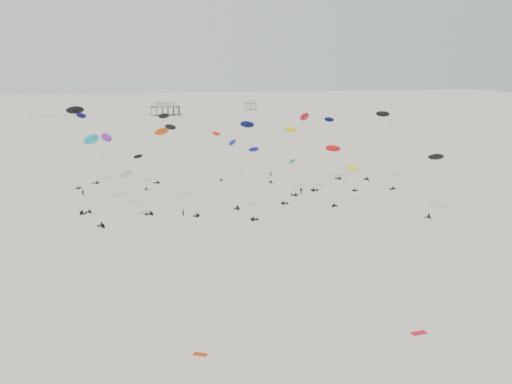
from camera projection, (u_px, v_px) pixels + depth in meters
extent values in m
plane|color=beige|center=(202.00, 147.00, 224.87)|extent=(900.00, 900.00, 0.00)
cube|color=brown|center=(165.00, 107.00, 363.10)|extent=(21.00, 13.00, 0.30)
cube|color=silver|center=(165.00, 104.00, 362.67)|extent=(14.00, 8.40, 3.20)
cube|color=#B2B2AD|center=(165.00, 102.00, 362.23)|extent=(15.00, 9.00, 0.30)
cube|color=brown|center=(250.00, 103.00, 406.37)|extent=(9.00, 7.00, 0.30)
cube|color=silver|center=(250.00, 102.00, 406.03)|extent=(5.60, 4.20, 2.40)
cube|color=#B2B2AD|center=(250.00, 100.00, 405.70)|extent=(6.00, 4.50, 0.30)
cube|color=black|center=(91.00, 115.00, 353.39)|extent=(80.00, 0.10, 0.10)
cylinder|color=gray|center=(375.00, 147.00, 161.16)|extent=(0.03, 0.03, 20.78)
ellipsoid|color=black|center=(383.00, 114.00, 161.77)|extent=(4.45, 3.93, 2.16)
cylinder|color=gray|center=(155.00, 152.00, 151.42)|extent=(0.03, 0.03, 23.03)
ellipsoid|color=black|center=(164.00, 116.00, 154.70)|extent=(4.20, 3.55, 2.01)
cylinder|color=gray|center=(148.00, 170.00, 155.94)|extent=(0.03, 0.03, 9.37)
ellipsoid|color=black|center=(138.00, 156.00, 156.07)|extent=(3.71, 3.39, 1.74)
cylinder|color=gray|center=(262.00, 166.00, 160.26)|extent=(0.03, 0.03, 13.92)
ellipsoid|color=#0D15B1|center=(254.00, 149.00, 164.11)|extent=(3.96, 2.31, 1.85)
cylinder|color=gray|center=(98.00, 176.00, 124.69)|extent=(0.03, 0.03, 17.93)
ellipsoid|color=#751D9F|center=(106.00, 137.00, 124.32)|extent=(4.04, 5.11, 2.40)
cylinder|color=gray|center=(219.00, 157.00, 158.10)|extent=(0.03, 0.03, 13.82)
ellipsoid|color=red|center=(216.00, 133.00, 156.63)|extent=(3.40, 4.02, 1.83)
cylinder|color=gray|center=(114.00, 200.00, 116.86)|extent=(0.03, 0.03, 13.08)
ellipsoid|color=silver|center=(126.00, 174.00, 119.65)|extent=(4.33, 4.59, 2.27)
cylinder|color=gray|center=(243.00, 181.00, 120.91)|extent=(0.03, 0.03, 18.93)
ellipsoid|color=#0D22B3|center=(232.00, 143.00, 122.87)|extent=(3.35, 4.02, 1.87)
cylinder|color=gray|center=(336.00, 164.00, 161.92)|extent=(0.03, 0.03, 8.74)
ellipsoid|color=red|center=(333.00, 148.00, 162.37)|extent=(5.23, 4.73, 2.56)
cylinder|color=gray|center=(89.00, 150.00, 153.35)|extent=(0.03, 0.03, 19.87)
ellipsoid|color=#060547|center=(81.00, 116.00, 151.11)|extent=(4.31, 4.16, 2.13)
cylinder|color=gray|center=(390.00, 157.00, 153.72)|extent=(0.03, 0.03, 22.10)
ellipsoid|color=white|center=(389.00, 126.00, 159.18)|extent=(4.90, 5.21, 2.56)
cylinder|color=gray|center=(342.00, 154.00, 150.22)|extent=(0.03, 0.03, 23.42)
ellipsoid|color=#080543|center=(329.00, 119.00, 154.11)|extent=(2.93, 3.36, 1.62)
cylinder|color=gray|center=(343.00, 187.00, 131.39)|extent=(0.03, 0.03, 10.58)
ellipsoid|color=#FAFF15|center=(352.00, 167.00, 132.25)|extent=(3.01, 3.81, 1.80)
cylinder|color=gray|center=(156.00, 172.00, 127.96)|extent=(0.03, 0.03, 22.50)
ellipsoid|color=#ED450C|center=(162.00, 132.00, 132.64)|extent=(5.08, 4.96, 2.50)
cylinder|color=gray|center=(310.00, 155.00, 144.61)|extent=(0.03, 0.03, 20.15)
ellipsoid|color=red|center=(305.00, 117.00, 142.71)|extent=(4.96, 5.19, 2.60)
cylinder|color=gray|center=(87.00, 176.00, 128.59)|extent=(0.03, 0.03, 20.14)
ellipsoid|color=#1CC0D7|center=(91.00, 139.00, 133.12)|extent=(5.21, 6.72, 3.15)
cylinder|color=gray|center=(77.00, 150.00, 150.98)|extent=(0.03, 0.03, 23.18)
ellipsoid|color=black|center=(75.00, 110.00, 152.83)|extent=(5.80, 3.59, 2.64)
cylinder|color=gray|center=(292.00, 162.00, 143.02)|extent=(0.03, 0.03, 18.34)
ellipsoid|color=yellow|center=(290.00, 129.00, 144.84)|extent=(3.97, 4.39, 2.14)
cylinder|color=gray|center=(242.00, 167.00, 126.14)|extent=(0.03, 0.03, 20.33)
ellipsoid|color=#040A3E|center=(247.00, 124.00, 124.25)|extent=(3.96, 3.61, 1.94)
cylinder|color=gray|center=(288.00, 182.00, 135.19)|extent=(0.03, 0.03, 11.96)
ellipsoid|color=teal|center=(292.00, 161.00, 137.64)|extent=(3.36, 3.47, 1.66)
cylinder|color=gray|center=(184.00, 171.00, 123.01)|extent=(0.03, 0.03, 22.16)
ellipsoid|color=black|center=(170.00, 127.00, 124.05)|extent=(3.50, 3.45, 1.76)
cylinder|color=gray|center=(432.00, 187.00, 122.43)|extent=(0.03, 0.03, 14.22)
ellipsoid|color=black|center=(436.00, 157.00, 123.85)|extent=(4.34, 2.38, 2.06)
imported|color=black|center=(183.00, 216.00, 122.61)|extent=(0.82, 0.84, 1.92)
imported|color=black|center=(301.00, 193.00, 144.01)|extent=(1.16, 1.11, 2.09)
imported|color=black|center=(83.00, 196.00, 140.89)|extent=(1.35, 0.87, 2.14)
imported|color=black|center=(271.00, 176.00, 165.55)|extent=(0.81, 0.62, 2.02)
cube|color=#B80B1C|center=(419.00, 333.00, 69.07)|extent=(2.28, 1.12, 0.08)
cube|color=red|center=(200.00, 355.00, 64.00)|extent=(1.93, 1.39, 0.07)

